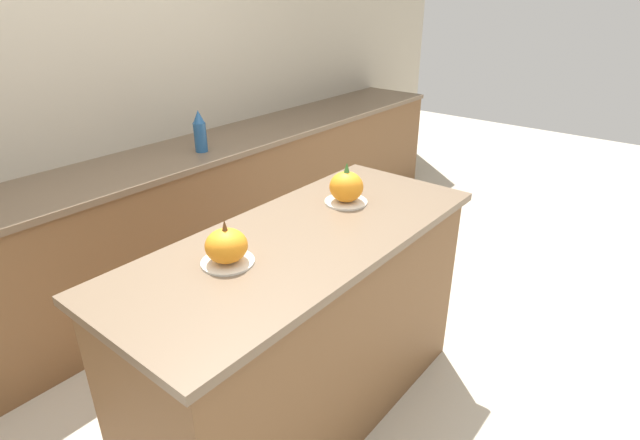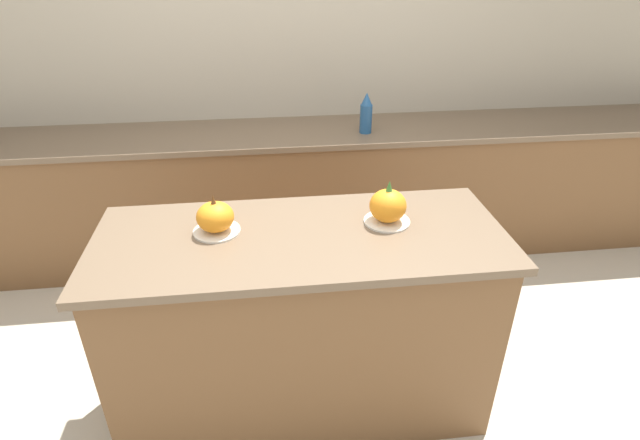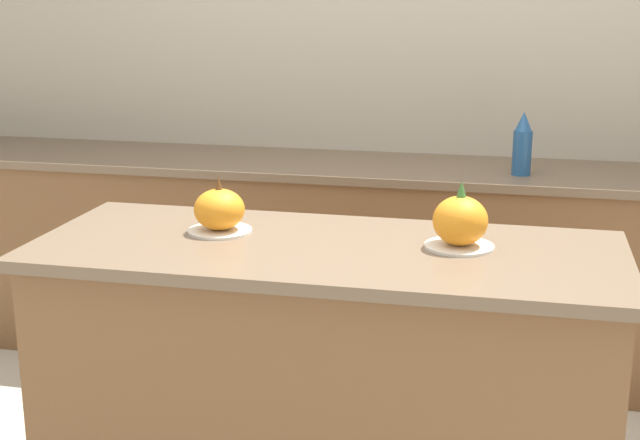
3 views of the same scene
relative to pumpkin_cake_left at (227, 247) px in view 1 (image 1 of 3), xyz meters
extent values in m
plane|color=#BCB29E|center=(0.34, -0.07, -1.01)|extent=(12.00, 12.00, 0.00)
cube|color=#B2A893|center=(0.34, 1.64, 0.24)|extent=(8.00, 0.06, 2.50)
cube|color=brown|center=(0.34, -0.07, -0.55)|extent=(1.61, 0.62, 0.91)
cube|color=brown|center=(0.34, -0.07, -0.08)|extent=(1.67, 0.68, 0.03)
cube|color=brown|center=(0.34, 1.31, -0.57)|extent=(6.00, 0.56, 0.87)
cube|color=brown|center=(0.34, 1.31, -0.12)|extent=(6.00, 0.60, 0.03)
cylinder|color=silver|center=(0.00, 0.00, -0.06)|extent=(0.19, 0.19, 0.01)
ellipsoid|color=orange|center=(0.00, 0.00, 0.01)|extent=(0.15, 0.15, 0.12)
cone|color=brown|center=(0.00, 0.00, 0.08)|extent=(0.02, 0.02, 0.04)
cylinder|color=silver|center=(0.71, 0.00, -0.06)|extent=(0.20, 0.20, 0.01)
ellipsoid|color=orange|center=(0.71, 0.00, 0.01)|extent=(0.15, 0.15, 0.14)
cone|color=#38702D|center=(0.71, 0.00, 0.10)|extent=(0.03, 0.03, 0.05)
cylinder|color=#235184|center=(0.87, 1.22, -0.01)|extent=(0.08, 0.08, 0.18)
cone|color=#235184|center=(0.87, 1.22, 0.12)|extent=(0.07, 0.07, 0.08)
camera|label=1|loc=(-1.00, -1.23, 0.83)|focal=28.00mm
camera|label=2|loc=(0.21, -1.79, 0.97)|focal=28.00mm
camera|label=3|loc=(0.86, -2.42, 0.65)|focal=50.00mm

